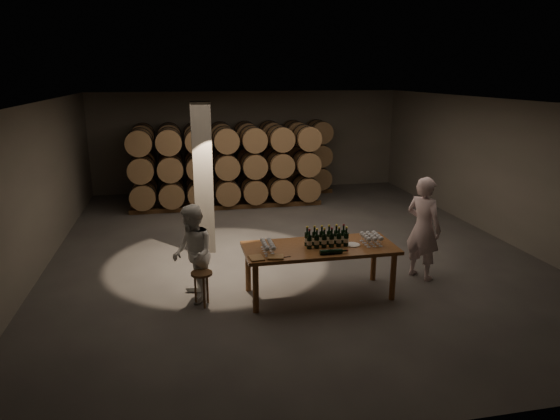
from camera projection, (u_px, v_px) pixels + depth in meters
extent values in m
plane|color=#494745|center=(288.00, 248.00, 11.11)|extent=(12.00, 12.00, 0.00)
plane|color=#605E59|center=(288.00, 101.00, 10.26)|extent=(12.00, 12.00, 0.00)
plane|color=slate|center=(248.00, 141.00, 16.35)|extent=(10.00, 0.00, 10.00)
plane|color=slate|center=(417.00, 295.00, 5.02)|extent=(10.00, 0.00, 10.00)
plane|color=slate|center=(38.00, 188.00, 9.71)|extent=(0.00, 12.00, 12.00)
plane|color=slate|center=(496.00, 168.00, 11.66)|extent=(0.00, 12.00, 12.00)
cube|color=gray|center=(203.00, 179.00, 10.52)|extent=(0.40, 0.40, 3.20)
cylinder|color=brown|center=(256.00, 288.00, 8.00)|extent=(0.10, 0.10, 0.84)
cylinder|color=brown|center=(393.00, 277.00, 8.46)|extent=(0.10, 0.10, 0.84)
cylinder|color=brown|center=(248.00, 268.00, 8.81)|extent=(0.10, 0.10, 0.84)
cylinder|color=brown|center=(374.00, 259.00, 9.27)|extent=(0.10, 0.10, 0.84)
cube|color=brown|center=(320.00, 248.00, 8.52)|extent=(2.60, 1.10, 0.06)
cube|color=#54331C|center=(236.00, 195.00, 15.61)|extent=(6.26, 0.10, 0.12)
cube|color=#54331C|center=(234.00, 191.00, 16.18)|extent=(6.26, 0.10, 0.12)
cylinder|color=#9A6E45|center=(146.00, 184.00, 15.25)|extent=(0.70, 0.95, 0.70)
cylinder|color=black|center=(145.00, 186.00, 15.01)|extent=(0.73, 0.04, 0.73)
cylinder|color=black|center=(146.00, 182.00, 15.50)|extent=(0.73, 0.04, 0.73)
cylinder|color=#9A6E45|center=(172.00, 183.00, 15.41)|extent=(0.70, 0.95, 0.70)
cylinder|color=black|center=(172.00, 185.00, 15.16)|extent=(0.73, 0.04, 0.73)
cylinder|color=black|center=(172.00, 181.00, 15.65)|extent=(0.73, 0.04, 0.73)
cylinder|color=#9A6E45|center=(197.00, 182.00, 15.56)|extent=(0.70, 0.95, 0.70)
cylinder|color=black|center=(198.00, 184.00, 15.31)|extent=(0.73, 0.04, 0.73)
cylinder|color=black|center=(197.00, 180.00, 15.80)|extent=(0.73, 0.04, 0.73)
cylinder|color=#9A6E45|center=(222.00, 181.00, 15.71)|extent=(0.70, 0.95, 0.70)
cylinder|color=black|center=(223.00, 183.00, 15.46)|extent=(0.73, 0.04, 0.73)
cylinder|color=black|center=(222.00, 179.00, 15.96)|extent=(0.73, 0.04, 0.73)
cylinder|color=#9A6E45|center=(247.00, 180.00, 15.86)|extent=(0.70, 0.95, 0.70)
cylinder|color=black|center=(248.00, 182.00, 15.62)|extent=(0.73, 0.04, 0.73)
cylinder|color=black|center=(246.00, 178.00, 16.11)|extent=(0.73, 0.04, 0.73)
cylinder|color=#9A6E45|center=(271.00, 179.00, 16.01)|extent=(0.70, 0.95, 0.70)
cylinder|color=black|center=(273.00, 181.00, 15.77)|extent=(0.73, 0.04, 0.73)
cylinder|color=black|center=(270.00, 177.00, 16.26)|extent=(0.73, 0.04, 0.73)
cylinder|color=#9A6E45|center=(295.00, 178.00, 16.16)|extent=(0.70, 0.95, 0.70)
cylinder|color=black|center=(297.00, 180.00, 15.92)|extent=(0.73, 0.04, 0.73)
cylinder|color=black|center=(293.00, 176.00, 16.41)|extent=(0.73, 0.04, 0.73)
cylinder|color=#9A6E45|center=(318.00, 177.00, 16.32)|extent=(0.70, 0.95, 0.70)
cylinder|color=black|center=(320.00, 179.00, 16.07)|extent=(0.73, 0.04, 0.73)
cylinder|color=black|center=(316.00, 175.00, 16.56)|extent=(0.73, 0.04, 0.73)
cylinder|color=#9A6E45|center=(144.00, 160.00, 15.06)|extent=(0.70, 0.95, 0.70)
cylinder|color=black|center=(144.00, 162.00, 14.81)|extent=(0.73, 0.04, 0.73)
cylinder|color=black|center=(145.00, 159.00, 15.30)|extent=(0.73, 0.04, 0.73)
cylinder|color=#9A6E45|center=(171.00, 159.00, 15.21)|extent=(0.70, 0.95, 0.70)
cylinder|color=black|center=(171.00, 161.00, 14.96)|extent=(0.73, 0.04, 0.73)
cylinder|color=black|center=(171.00, 158.00, 15.46)|extent=(0.73, 0.04, 0.73)
cylinder|color=#9A6E45|center=(196.00, 159.00, 15.36)|extent=(0.70, 0.95, 0.70)
cylinder|color=black|center=(197.00, 160.00, 15.12)|extent=(0.73, 0.04, 0.73)
cylinder|color=black|center=(196.00, 157.00, 15.61)|extent=(0.73, 0.04, 0.73)
cylinder|color=#9A6E45|center=(222.00, 158.00, 15.51)|extent=(0.70, 0.95, 0.70)
cylinder|color=black|center=(222.00, 159.00, 15.27)|extent=(0.73, 0.04, 0.73)
cylinder|color=black|center=(221.00, 156.00, 15.76)|extent=(0.73, 0.04, 0.73)
cylinder|color=#9A6E45|center=(247.00, 157.00, 15.66)|extent=(0.70, 0.95, 0.70)
cylinder|color=black|center=(248.00, 158.00, 15.42)|extent=(0.73, 0.04, 0.73)
cylinder|color=black|center=(245.00, 156.00, 15.91)|extent=(0.73, 0.04, 0.73)
cylinder|color=#9A6E45|center=(271.00, 156.00, 15.82)|extent=(0.70, 0.95, 0.70)
cylinder|color=black|center=(272.00, 157.00, 15.57)|extent=(0.73, 0.04, 0.73)
cylinder|color=black|center=(269.00, 155.00, 16.06)|extent=(0.73, 0.04, 0.73)
cylinder|color=#9A6E45|center=(295.00, 155.00, 15.97)|extent=(0.70, 0.95, 0.70)
cylinder|color=black|center=(297.00, 157.00, 15.72)|extent=(0.73, 0.04, 0.73)
cylinder|color=black|center=(293.00, 154.00, 16.21)|extent=(0.73, 0.04, 0.73)
cylinder|color=#9A6E45|center=(318.00, 155.00, 16.12)|extent=(0.70, 0.95, 0.70)
cylinder|color=black|center=(321.00, 156.00, 15.87)|extent=(0.73, 0.04, 0.73)
cylinder|color=black|center=(316.00, 153.00, 16.37)|extent=(0.73, 0.04, 0.73)
cylinder|color=#9A6E45|center=(142.00, 136.00, 14.86)|extent=(0.70, 0.95, 0.70)
cylinder|color=black|center=(142.00, 137.00, 14.62)|extent=(0.73, 0.04, 0.73)
cylinder|color=black|center=(143.00, 135.00, 15.11)|extent=(0.73, 0.04, 0.73)
cylinder|color=#9A6E45|center=(169.00, 135.00, 15.01)|extent=(0.70, 0.95, 0.70)
cylinder|color=black|center=(169.00, 136.00, 14.77)|extent=(0.73, 0.04, 0.73)
cylinder|color=black|center=(169.00, 134.00, 15.26)|extent=(0.73, 0.04, 0.73)
cylinder|color=#9A6E45|center=(195.00, 135.00, 15.17)|extent=(0.70, 0.95, 0.70)
cylinder|color=black|center=(196.00, 136.00, 14.92)|extent=(0.73, 0.04, 0.73)
cylinder|color=black|center=(195.00, 134.00, 15.41)|extent=(0.73, 0.04, 0.73)
cylinder|color=#9A6E45|center=(221.00, 134.00, 15.32)|extent=(0.70, 0.95, 0.70)
cylinder|color=black|center=(222.00, 135.00, 15.07)|extent=(0.73, 0.04, 0.73)
cylinder|color=black|center=(220.00, 133.00, 15.56)|extent=(0.73, 0.04, 0.73)
cylinder|color=#9A6E45|center=(246.00, 133.00, 15.47)|extent=(0.70, 0.95, 0.70)
cylinder|color=black|center=(247.00, 134.00, 15.22)|extent=(0.73, 0.04, 0.73)
cylinder|color=black|center=(245.00, 132.00, 15.71)|extent=(0.73, 0.04, 0.73)
cylinder|color=#9A6E45|center=(271.00, 133.00, 15.62)|extent=(0.70, 0.95, 0.70)
cylinder|color=black|center=(272.00, 134.00, 15.37)|extent=(0.73, 0.04, 0.73)
cylinder|color=black|center=(269.00, 132.00, 15.87)|extent=(0.73, 0.04, 0.73)
cylinder|color=#9A6E45|center=(295.00, 132.00, 15.77)|extent=(0.70, 0.95, 0.70)
cylinder|color=black|center=(297.00, 133.00, 15.53)|extent=(0.73, 0.04, 0.73)
cylinder|color=black|center=(293.00, 131.00, 16.02)|extent=(0.73, 0.04, 0.73)
cylinder|color=#9A6E45|center=(319.00, 132.00, 15.92)|extent=(0.70, 0.95, 0.70)
cylinder|color=black|center=(321.00, 132.00, 15.68)|extent=(0.73, 0.04, 0.73)
cylinder|color=black|center=(317.00, 131.00, 16.17)|extent=(0.73, 0.04, 0.73)
cube|color=#54331C|center=(228.00, 207.00, 14.21)|extent=(5.48, 0.10, 0.12)
cube|color=#54331C|center=(226.00, 202.00, 14.78)|extent=(5.48, 0.10, 0.12)
cylinder|color=#9A6E45|center=(143.00, 195.00, 13.93)|extent=(0.70, 0.95, 0.70)
cylinder|color=black|center=(143.00, 197.00, 13.69)|extent=(0.73, 0.04, 0.73)
cylinder|color=black|center=(144.00, 193.00, 14.18)|extent=(0.73, 0.04, 0.73)
cylinder|color=#9A6E45|center=(172.00, 193.00, 14.08)|extent=(0.70, 0.95, 0.70)
cylinder|color=black|center=(172.00, 196.00, 13.84)|extent=(0.73, 0.04, 0.73)
cylinder|color=black|center=(172.00, 191.00, 14.33)|extent=(0.73, 0.04, 0.73)
cylinder|color=#9A6E45|center=(200.00, 192.00, 14.24)|extent=(0.70, 0.95, 0.70)
cylinder|color=black|center=(200.00, 194.00, 13.99)|extent=(0.73, 0.04, 0.73)
cylinder|color=black|center=(199.00, 190.00, 14.48)|extent=(0.73, 0.04, 0.73)
cylinder|color=#9A6E45|center=(227.00, 191.00, 14.39)|extent=(0.70, 0.95, 0.70)
cylinder|color=black|center=(228.00, 193.00, 14.14)|extent=(0.73, 0.04, 0.73)
cylinder|color=black|center=(226.00, 189.00, 14.63)|extent=(0.73, 0.04, 0.73)
cylinder|color=#9A6E45|center=(254.00, 190.00, 14.54)|extent=(0.70, 0.95, 0.70)
cylinder|color=black|center=(255.00, 192.00, 14.29)|extent=(0.73, 0.04, 0.73)
cylinder|color=black|center=(252.00, 188.00, 14.78)|extent=(0.73, 0.04, 0.73)
cylinder|color=#9A6E45|center=(280.00, 189.00, 14.69)|extent=(0.70, 0.95, 0.70)
cylinder|color=black|center=(282.00, 190.00, 14.45)|extent=(0.73, 0.04, 0.73)
cylinder|color=black|center=(278.00, 187.00, 14.94)|extent=(0.73, 0.04, 0.73)
cylinder|color=#9A6E45|center=(305.00, 187.00, 14.84)|extent=(0.70, 0.95, 0.70)
cylinder|color=black|center=(308.00, 189.00, 14.60)|extent=(0.73, 0.04, 0.73)
cylinder|color=black|center=(303.00, 185.00, 15.09)|extent=(0.73, 0.04, 0.73)
cylinder|color=#9A6E45|center=(141.00, 169.00, 13.74)|extent=(0.70, 0.95, 0.70)
cylinder|color=black|center=(141.00, 170.00, 13.49)|extent=(0.73, 0.04, 0.73)
cylinder|color=black|center=(142.00, 167.00, 13.98)|extent=(0.73, 0.04, 0.73)
cylinder|color=#9A6E45|center=(170.00, 168.00, 13.89)|extent=(0.70, 0.95, 0.70)
cylinder|color=black|center=(170.00, 169.00, 13.64)|extent=(0.73, 0.04, 0.73)
cylinder|color=black|center=(170.00, 166.00, 14.13)|extent=(0.73, 0.04, 0.73)
cylinder|color=#9A6E45|center=(199.00, 167.00, 14.04)|extent=(0.70, 0.95, 0.70)
cylinder|color=black|center=(199.00, 168.00, 13.79)|extent=(0.73, 0.04, 0.73)
cylinder|color=black|center=(198.00, 165.00, 14.28)|extent=(0.73, 0.04, 0.73)
cylinder|color=#9A6E45|center=(226.00, 166.00, 14.19)|extent=(0.70, 0.95, 0.70)
cylinder|color=black|center=(227.00, 167.00, 13.95)|extent=(0.73, 0.04, 0.73)
cylinder|color=black|center=(225.00, 164.00, 14.44)|extent=(0.73, 0.04, 0.73)
cylinder|color=#9A6E45|center=(253.00, 165.00, 14.34)|extent=(0.70, 0.95, 0.70)
cylinder|color=black|center=(255.00, 166.00, 14.10)|extent=(0.73, 0.04, 0.73)
cylinder|color=black|center=(252.00, 163.00, 14.59)|extent=(0.73, 0.04, 0.73)
cylinder|color=#9A6E45|center=(280.00, 164.00, 14.49)|extent=(0.70, 0.95, 0.70)
cylinder|color=black|center=(282.00, 165.00, 14.25)|extent=(0.73, 0.04, 0.73)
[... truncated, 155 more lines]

